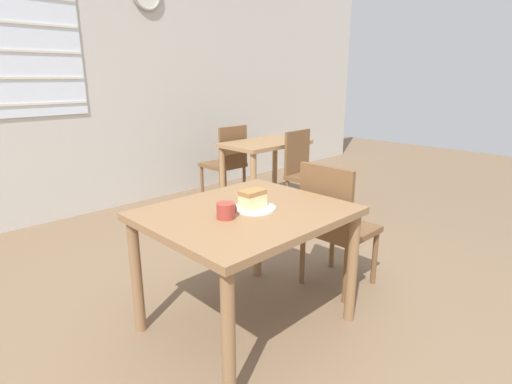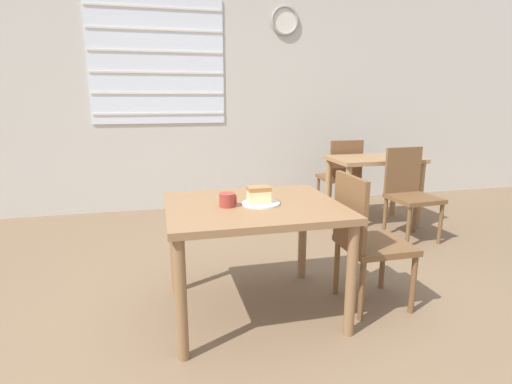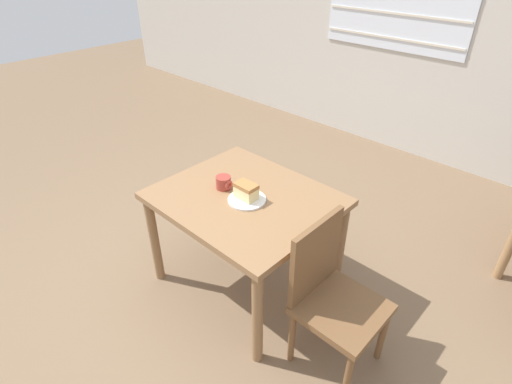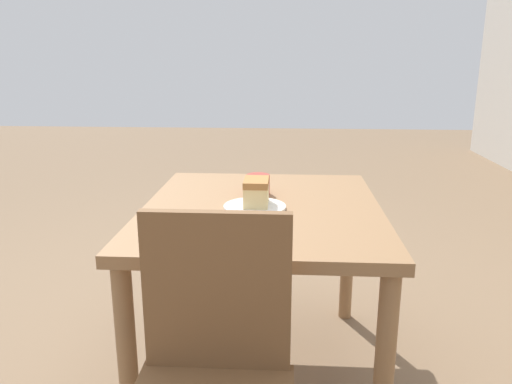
{
  "view_description": "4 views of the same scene",
  "coord_description": "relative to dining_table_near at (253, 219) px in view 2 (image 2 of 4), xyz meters",
  "views": [
    {
      "loc": [
        -1.24,
        -1.07,
        1.38
      ],
      "look_at": [
        0.21,
        0.41,
        0.78
      ],
      "focal_mm": 28.0,
      "sensor_mm": 36.0,
      "label": 1
    },
    {
      "loc": [
        -0.4,
        -1.83,
        1.31
      ],
      "look_at": [
        0.14,
        0.35,
        0.79
      ],
      "focal_mm": 28.0,
      "sensor_mm": 36.0,
      "label": 2
    },
    {
      "loc": [
        1.55,
        -0.99,
        2.02
      ],
      "look_at": [
        0.21,
        0.42,
        0.76
      ],
      "focal_mm": 28.0,
      "sensor_mm": 36.0,
      "label": 3
    },
    {
      "loc": [
        1.9,
        0.49,
        1.23
      ],
      "look_at": [
        0.14,
        0.38,
        0.75
      ],
      "focal_mm": 35.0,
      "sensor_mm": 36.0,
      "label": 4
    }
  ],
  "objects": [
    {
      "name": "chair_near_window",
      "position": [
        0.71,
        -0.09,
        -0.15
      ],
      "size": [
        0.41,
        0.41,
        0.86
      ],
      "rotation": [
        0.0,
        0.0,
        1.57
      ],
      "color": "brown",
      "rests_on": "ground_plane"
    },
    {
      "name": "plate",
      "position": [
        0.04,
        -0.02,
        0.1
      ],
      "size": [
        0.23,
        0.23,
        0.01
      ],
      "color": "white",
      "rests_on": "dining_table_near"
    },
    {
      "name": "chair_far_corner",
      "position": [
        1.76,
        0.99,
        -0.15
      ],
      "size": [
        0.43,
        0.43,
        0.86
      ],
      "rotation": [
        0.0,
        0.0,
        0.06
      ],
      "color": "brown",
      "rests_on": "ground_plane"
    },
    {
      "name": "dining_table_near",
      "position": [
        0.0,
        0.0,
        0.0
      ],
      "size": [
        1.03,
        0.87,
        0.7
      ],
      "color": "olive",
      "rests_on": "ground_plane"
    },
    {
      "name": "chair_far_opposite",
      "position": [
        1.51,
        1.95,
        -0.15
      ],
      "size": [
        0.41,
        0.41,
        0.86
      ],
      "rotation": [
        0.0,
        0.0,
        3.14
      ],
      "color": "brown",
      "rests_on": "ground_plane"
    },
    {
      "name": "cake_slice",
      "position": [
        0.03,
        -0.02,
        0.15
      ],
      "size": [
        0.13,
        0.09,
        0.1
      ],
      "color": "beige",
      "rests_on": "plate"
    },
    {
      "name": "wall_back",
      "position": [
        -0.14,
        2.63,
        0.8
      ],
      "size": [
        10.0,
        0.1,
        2.8
      ],
      "color": "beige",
      "rests_on": "ground_plane"
    },
    {
      "name": "coffee_mug",
      "position": [
        -0.16,
        -0.02,
        0.13
      ],
      "size": [
        0.1,
        0.09,
        0.08
      ],
      "color": "#9E382D",
      "rests_on": "dining_table_near"
    },
    {
      "name": "ground_plane",
      "position": [
        -0.14,
        -0.4,
        -0.61
      ],
      "size": [
        14.0,
        14.0,
        0.0
      ],
      "primitive_type": "plane",
      "color": "#7A6047"
    },
    {
      "name": "dining_table_far",
      "position": [
        1.65,
        1.47,
        -0.02
      ],
      "size": [
        0.91,
        0.57,
        0.72
      ],
      "color": "#9E754C",
      "rests_on": "ground_plane"
    }
  ]
}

